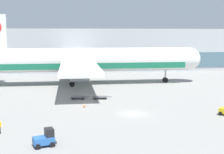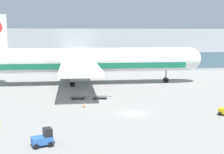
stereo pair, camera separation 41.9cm
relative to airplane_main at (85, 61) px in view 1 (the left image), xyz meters
The scene contains 7 objects.
ground_plane 30.99m from the airplane_main, 79.13° to the right, with size 400.00×400.00×0.00m, color gray.
terminal_building 30.78m from the airplane_main, 79.21° to the left, with size 90.00×18.20×14.00m.
airplane_main is the anchor object (origin of this frame).
baggage_tug_mid 43.30m from the airplane_main, 99.60° to the right, with size 2.74×2.21×2.00m.
baggage_dolly_lead 18.54m from the airplane_main, 98.22° to the right, with size 3.76×1.75×0.48m.
baggage_dolly_second 18.95m from the airplane_main, 84.74° to the right, with size 3.76×1.75×0.48m.
traffic_cone_near 25.15m from the airplane_main, 94.08° to the right, with size 0.40×0.40×0.78m.
Camera 1 is at (-10.41, -46.93, 12.62)m, focal length 50.00 mm.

